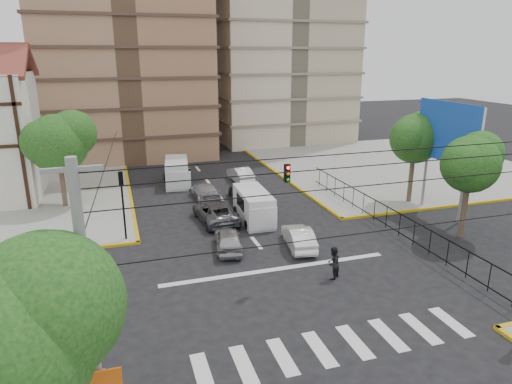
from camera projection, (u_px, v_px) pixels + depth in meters
name	position (u px, v px, depth m)	size (l,w,h in m)	color
ground	(285.00, 279.00, 24.13)	(160.00, 160.00, 0.00)	black
sidewalk_ne	(394.00, 165.00, 48.10)	(26.00, 26.00, 0.15)	gray
crosswalk_stripes	(337.00, 345.00, 18.66)	(12.00, 2.40, 0.01)	silver
stop_line	(277.00, 269.00, 25.22)	(13.00, 0.40, 0.01)	silver
park_fence	(385.00, 230.00, 30.83)	(0.10, 22.50, 1.66)	black
billboard	(448.00, 134.00, 32.00)	(0.36, 6.20, 8.10)	slate
tree_park_a	(472.00, 161.00, 28.26)	(4.41, 3.60, 6.83)	#473828
tree_park_c	(416.00, 136.00, 34.84)	(4.65, 3.80, 7.25)	#473828
tree_tudor	(59.00, 141.00, 33.77)	(5.39, 4.40, 7.43)	#473828
traffic_light_nw	(122.00, 194.00, 28.08)	(0.28, 0.22, 4.40)	black
traffic_light_hanging	(303.00, 182.00, 20.55)	(18.00, 9.12, 0.92)	black
utility_pole_sw	(90.00, 320.00, 11.94)	(1.40, 0.28, 9.00)	slate
van_right_lane	(255.00, 208.00, 31.98)	(2.06, 4.90, 2.18)	silver
van_left_lane	(177.00, 173.00, 40.98)	(2.59, 5.20, 2.24)	silver
car_silver_front_left	(228.00, 240.00, 27.54)	(1.56, 3.87, 1.32)	#A3A3A8
car_white_front_right	(299.00, 237.00, 27.88)	(1.40, 4.03, 1.33)	white
car_grey_mid_left	(215.00, 212.00, 32.14)	(2.33, 5.06, 1.41)	#595B61
car_silver_rear_left	(205.00, 191.00, 37.08)	(1.83, 4.50, 1.31)	#B2B2B7
car_darkgrey_mid_right	(240.00, 192.00, 36.86)	(1.58, 3.93, 1.34)	#252527
car_white_rear_right	(240.00, 174.00, 42.15)	(1.46, 4.19, 1.38)	white
pedestrian_crosswalk	(333.00, 263.00, 23.95)	(0.86, 0.67, 1.78)	black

